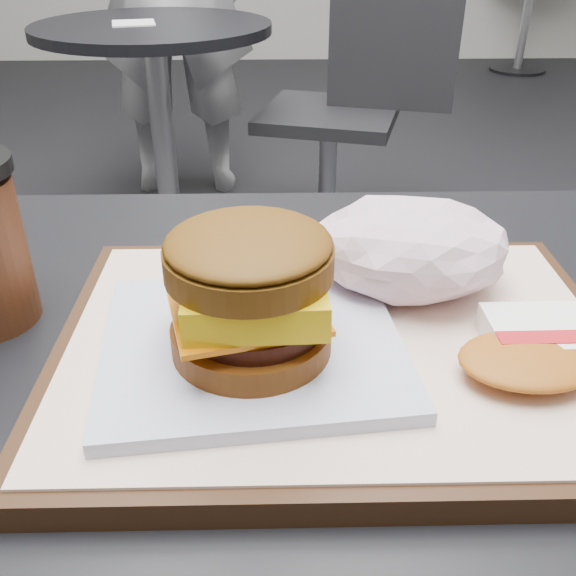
# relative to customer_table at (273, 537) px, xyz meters

# --- Properties ---
(customer_table) EXTENTS (0.80, 0.60, 0.77)m
(customer_table) POSITION_rel_customer_table_xyz_m (0.00, 0.00, 0.00)
(customer_table) COLOR #A5A5AA
(customer_table) RESTS_ON ground
(serving_tray) EXTENTS (0.38, 0.28, 0.02)m
(serving_tray) POSITION_rel_customer_table_xyz_m (0.05, -0.00, 0.20)
(serving_tray) COLOR black
(serving_tray) RESTS_ON customer_table
(breakfast_sandwich) EXTENTS (0.21, 0.19, 0.09)m
(breakfast_sandwich) POSITION_rel_customer_table_xyz_m (-0.01, -0.02, 0.24)
(breakfast_sandwich) COLOR white
(breakfast_sandwich) RESTS_ON serving_tray
(hash_brown) EXTENTS (0.12, 0.09, 0.02)m
(hash_brown) POSITION_rel_customer_table_xyz_m (0.17, -0.03, 0.22)
(hash_brown) COLOR white
(hash_brown) RESTS_ON serving_tray
(crumpled_wrapper) EXTENTS (0.15, 0.12, 0.07)m
(crumpled_wrapper) POSITION_rel_customer_table_xyz_m (0.10, 0.06, 0.24)
(crumpled_wrapper) COLOR white
(crumpled_wrapper) RESTS_ON serving_tray
(neighbor_table) EXTENTS (0.70, 0.70, 0.75)m
(neighbor_table) POSITION_rel_customer_table_xyz_m (-0.35, 1.65, -0.03)
(neighbor_table) COLOR black
(neighbor_table) RESTS_ON ground
(napkin) EXTENTS (0.14, 0.14, 0.00)m
(napkin) POSITION_rel_customer_table_xyz_m (-0.40, 1.63, 0.17)
(napkin) COLOR silver
(napkin) RESTS_ON neighbor_table
(neighbor_chair) EXTENTS (0.65, 0.52, 0.88)m
(neighbor_chair) POSITION_rel_customer_table_xyz_m (0.25, 1.71, -0.07)
(neighbor_chair) COLOR #9E9EA3
(neighbor_chair) RESTS_ON ground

